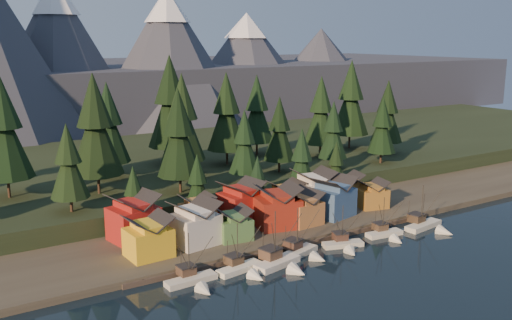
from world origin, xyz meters
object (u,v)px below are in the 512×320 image
boat_1 (243,263)px  boat_3 (303,246)px  house_back_0 (133,216)px  house_front_0 (148,235)px  boat_5 (387,229)px  boat_6 (428,221)px  house_front_1 (195,222)px  boat_0 (194,275)px  boat_2 (282,256)px  boat_4 (345,240)px  house_back_1 (197,211)px

boat_1 → boat_3: 15.10m
boat_3 → house_back_0: size_ratio=1.04×
house_front_0 → house_back_0: house_back_0 is taller
boat_5 → boat_6: (12.27, -1.17, 0.24)m
boat_3 → house_front_0: (-28.73, 13.64, 3.77)m
boat_5 → house_back_0: 57.18m
boat_3 → boat_5: (23.17, -1.01, -0.30)m
house_front_1 → boat_3: bearing=-48.6°
boat_0 → boat_1: size_ratio=1.03×
boat_2 → house_front_1: bearing=108.0°
boat_2 → boat_3: bearing=7.7°
boat_6 → boat_2: bearing=171.9°
boat_0 → house_front_1: 18.09m
boat_3 → boat_4: (10.41, -1.13, -0.27)m
house_front_0 → house_back_1: house_front_0 is taller
boat_0 → boat_2: (18.26, -2.07, 0.53)m
house_back_0 → boat_1: bearing=-72.9°
boat_5 → house_front_0: bearing=171.4°
boat_1 → house_back_0: (-12.78, 25.01, 4.95)m
boat_1 → house_front_0: house_front_0 is taller
boat_3 → house_front_0: size_ratio=1.28×
boat_3 → house_back_0: 37.27m
house_back_0 → house_back_1: house_back_0 is taller
house_front_0 → house_front_1: 11.10m
house_back_1 → boat_4: bearing=-43.7°
boat_6 → boat_3: bearing=167.7°
boat_5 → house_front_0: (-51.90, 14.65, 4.07)m
house_back_0 → boat_4: bearing=-43.6°
boat_4 → boat_0: bearing=-163.2°
boat_2 → boat_5: size_ratio=1.25×
boat_6 → house_front_1: (-53.16, 17.18, 4.32)m
house_front_1 → house_back_0: 13.77m
boat_1 → house_front_1: 16.55m
boat_1 → house_back_0: bearing=108.0°
boat_3 → boat_6: (35.43, -2.18, -0.06)m
boat_4 → boat_5: size_ratio=1.01×
boat_0 → house_back_0: bearing=92.7°
boat_5 → house_back_0: (-51.03, 25.30, 5.04)m
boat_2 → boat_4: size_ratio=1.24×
boat_1 → boat_5: bearing=-9.5°
boat_5 → boat_6: boat_6 is taller
boat_4 → house_back_0: size_ratio=0.94×
boat_5 → house_back_1: 43.74m
boat_5 → house_front_1: size_ratio=0.99×
boat_5 → boat_6: bearing=1.7°
house_back_0 → house_front_1: bearing=-52.5°
boat_2 → house_front_0: size_ratio=1.43×
boat_1 → house_front_1: house_front_1 is taller
house_front_0 → boat_1: bearing=-49.5°
boat_5 → house_front_1: bearing=165.8°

